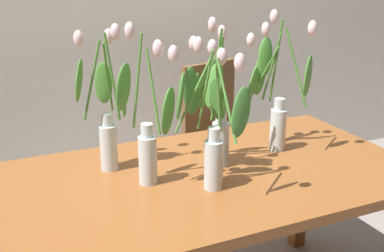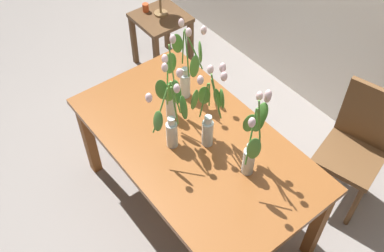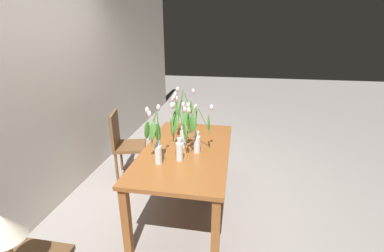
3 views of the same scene
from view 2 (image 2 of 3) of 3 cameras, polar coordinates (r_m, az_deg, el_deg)
name	(u,v)px [view 2 (image 2 of 3)]	position (r m, az deg, el deg)	size (l,w,h in m)	color
ground_plane	(194,206)	(3.24, 0.26, -10.39)	(18.00, 18.00, 0.00)	gray
dining_table	(194,150)	(2.71, 0.31, -3.15)	(1.60, 0.90, 0.74)	brown
tulip_vase_0	(253,142)	(2.35, 7.92, -2.07)	(0.27, 0.24, 0.59)	silver
tulip_vase_1	(171,94)	(2.66, -2.79, 4.16)	(0.23, 0.17, 0.58)	silver
tulip_vase_2	(209,113)	(2.48, 2.25, 1.66)	(0.19, 0.22, 0.58)	silver
tulip_vase_3	(171,117)	(2.46, -2.79, 1.22)	(0.24, 0.26, 0.53)	silver
tulip_vase_4	(187,70)	(2.78, -0.60, 7.36)	(0.21, 0.17, 0.56)	silver
dining_chair	(358,143)	(3.12, 20.83, -2.06)	(0.49, 0.49, 0.93)	brown
side_table	(161,27)	(4.06, -4.07, 12.76)	(0.44, 0.44, 0.55)	brown
pillar_candle	(146,8)	(4.05, -6.08, 15.11)	(0.06, 0.06, 0.07)	#CC4C23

